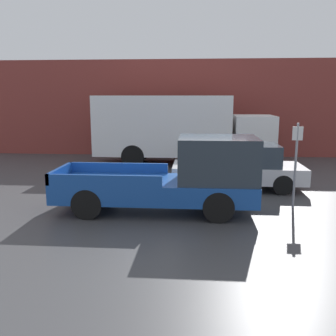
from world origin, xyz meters
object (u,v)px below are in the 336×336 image
at_px(pickup_truck, 179,177).
at_px(parking_sign, 296,160).
at_px(car, 239,166).
at_px(delivery_truck, 177,127).

distance_m(pickup_truck, parking_sign, 3.51).
height_order(car, delivery_truck, delivery_truck).
bearing_deg(car, pickup_truck, -123.64).
height_order(pickup_truck, car, pickup_truck).
bearing_deg(delivery_truck, parking_sign, -60.47).
height_order(delivery_truck, parking_sign, delivery_truck).
bearing_deg(parking_sign, car, 121.88).
bearing_deg(delivery_truck, car, -61.65).
distance_m(car, parking_sign, 2.71).
relative_size(pickup_truck, delivery_truck, 0.67).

